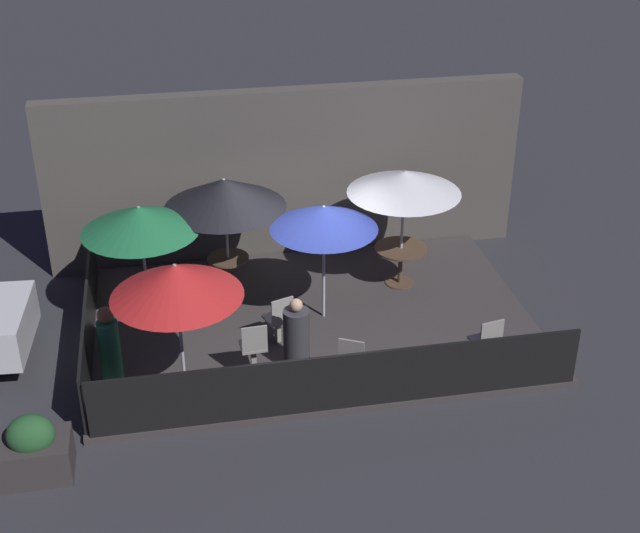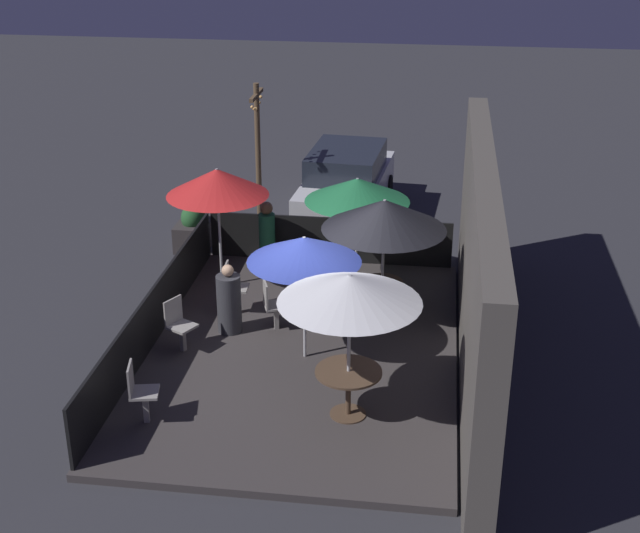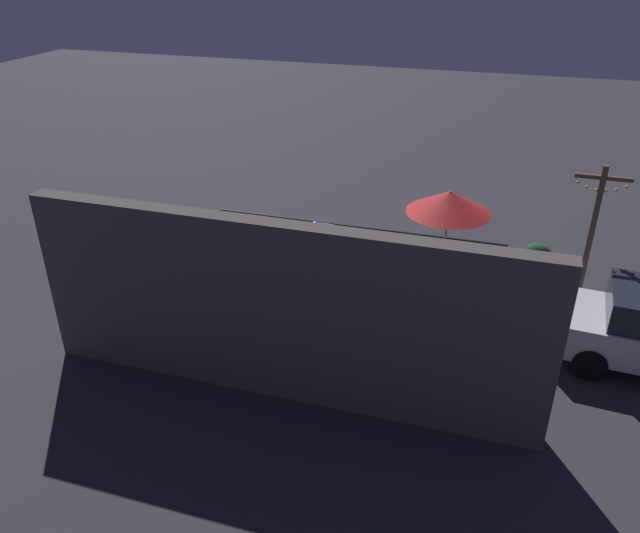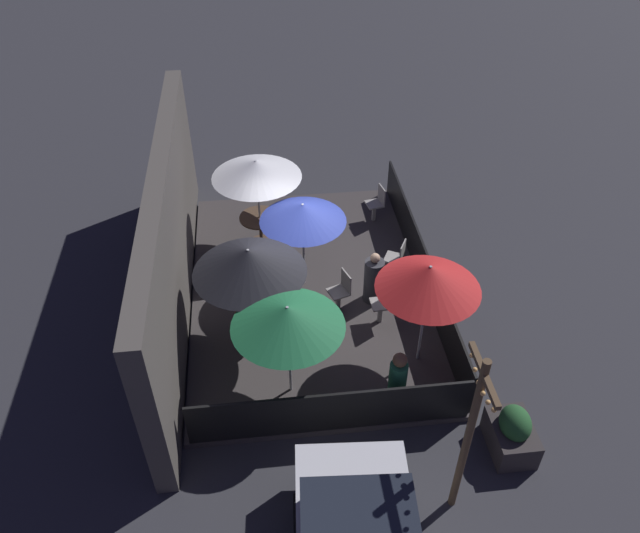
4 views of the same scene
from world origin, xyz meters
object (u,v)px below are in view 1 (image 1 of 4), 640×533
object	(u,v)px
patio_chair_2	(353,359)
patron_1	(110,348)
dining_table_1	(401,255)
patio_umbrella_4	(140,219)
patio_umbrella_2	(324,218)
patio_umbrella_1	(404,182)
patio_umbrella_3	(176,281)
patron_0	(297,337)
patio_chair_3	(279,318)
patio_chair_1	(487,341)
dining_table_0	(228,265)
patio_umbrella_0	(224,193)
planter_box	(33,450)
patio_chair_0	(254,346)

from	to	relation	value
patio_chair_2	patron_1	bearing A→B (deg)	105.55
dining_table_1	patio_chair_2	distance (m)	3.37
patio_umbrella_4	patio_umbrella_2	bearing A→B (deg)	-10.23
patio_umbrella_1	patio_umbrella_3	bearing A→B (deg)	-144.98
patron_0	patron_1	size ratio (longest dim) A/B	0.92
patron_0	patio_umbrella_4	bearing A→B (deg)	82.49
patio_umbrella_3	patio_chair_3	distance (m)	2.63
patio_umbrella_1	patio_chair_1	world-z (taller)	patio_umbrella_1
dining_table_0	dining_table_1	distance (m)	3.16
patron_0	patio_umbrella_3	bearing A→B (deg)	140.99
patio_umbrella_0	patio_chair_2	xyz separation A→B (m)	(1.59, -3.24, -1.49)
patio_umbrella_4	patio_chair_2	size ratio (longest dim) A/B	2.34
patron_0	patron_1	distance (m)	2.88
dining_table_1	patio_umbrella_3	bearing A→B (deg)	-144.98
dining_table_1	patio_umbrella_2	bearing A→B (deg)	-151.24
patio_umbrella_3	patron_1	distance (m)	1.94
dining_table_0	patio_chair_2	distance (m)	3.61
patio_umbrella_2	patron_0	world-z (taller)	patio_umbrella_2
dining_table_1	patio_chair_2	size ratio (longest dim) A/B	1.07
patio_umbrella_0	patio_chair_3	bearing A→B (deg)	-70.39
patio_chair_1	planter_box	bearing A→B (deg)	87.41
patio_umbrella_0	patio_umbrella_2	size ratio (longest dim) A/B	1.06
patio_chair_1	patron_0	distance (m)	2.99
patio_chair_1	patio_chair_3	xyz separation A→B (m)	(-3.09, 1.34, -0.03)
patio_chair_2	patron_1	distance (m)	3.73
patio_umbrella_0	patio_umbrella_1	xyz separation A→B (m)	(3.15, -0.26, 0.07)
patio_chair_0	patron_1	size ratio (longest dim) A/B	0.70
dining_table_1	planter_box	size ratio (longest dim) A/B	0.98
dining_table_1	patron_0	size ratio (longest dim) A/B	0.78
patio_umbrella_2	patron_0	bearing A→B (deg)	-116.54
patron_0	patio_chair_0	bearing A→B (deg)	130.28
patio_umbrella_1	patron_1	distance (m)	5.82
patio_umbrella_0	planter_box	world-z (taller)	patio_umbrella_0
patron_1	dining_table_1	bearing A→B (deg)	47.59
patio_chair_1	patio_chair_2	world-z (taller)	patio_chair_1
patron_1	patio_umbrella_4	bearing A→B (deg)	97.01
patron_1	planter_box	distance (m)	2.10
dining_table_0	planter_box	xyz separation A→B (m)	(-3.07, -4.26, -0.27)
patio_chair_0	dining_table_1	bearing A→B (deg)	-54.42
dining_table_0	patron_0	xyz separation A→B (m)	(0.83, -2.57, -0.01)
patio_chair_2	patio_umbrella_2	bearing A→B (deg)	29.08
patio_umbrella_3	patio_chair_1	xyz separation A→B (m)	(4.72, -0.05, -1.57)
patio_umbrella_0	patio_umbrella_2	world-z (taller)	patio_umbrella_0
dining_table_0	patio_chair_3	bearing A→B (deg)	-70.39
patio_umbrella_4	patron_0	distance (m)	3.30
patio_umbrella_3	patio_chair_3	world-z (taller)	patio_umbrella_3
patron_1	planter_box	xyz separation A→B (m)	(-1.02, -1.80, -0.34)
patio_umbrella_0	patron_0	world-z (taller)	patio_umbrella_0
patio_chair_2	patio_chair_1	bearing A→B (deg)	-60.98
patio_umbrella_1	patron_1	xyz separation A→B (m)	(-5.21, -2.20, -1.41)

